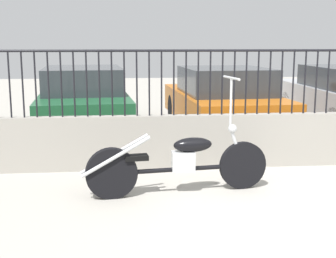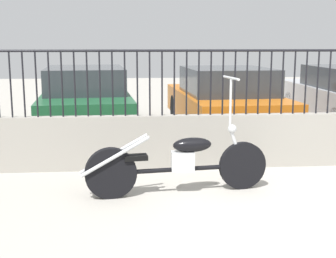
{
  "view_description": "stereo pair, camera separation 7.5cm",
  "coord_description": "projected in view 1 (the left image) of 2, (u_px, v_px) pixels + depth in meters",
  "views": [
    {
      "loc": [
        -1.96,
        -4.17,
        1.85
      ],
      "look_at": [
        -1.38,
        1.93,
        0.7
      ],
      "focal_mm": 50.0,
      "sensor_mm": 36.0,
      "label": 1
    },
    {
      "loc": [
        -1.89,
        -4.17,
        1.85
      ],
      "look_at": [
        -1.38,
        1.93,
        0.7
      ],
      "focal_mm": 50.0,
      "sensor_mm": 36.0,
      "label": 2
    }
  ],
  "objects": [
    {
      "name": "ground_plane",
      "position": [
        326.0,
        232.0,
        4.6
      ],
      "size": [
        40.0,
        40.0,
        0.0
      ],
      "primitive_type": "plane",
      "color": "#ADA89E"
    },
    {
      "name": "low_wall",
      "position": [
        256.0,
        140.0,
        7.0
      ],
      "size": [
        9.39,
        0.18,
        0.79
      ],
      "color": "#9E998E",
      "rests_on": "ground_plane"
    },
    {
      "name": "fence_railing",
      "position": [
        258.0,
        73.0,
        6.81
      ],
      "size": [
        9.39,
        0.04,
        0.95
      ],
      "color": "black",
      "rests_on": "low_wall"
    },
    {
      "name": "motorcycle_black",
      "position": [
        170.0,
        163.0,
        5.7
      ],
      "size": [
        2.33,
        0.59,
        1.43
      ],
      "rotation": [
        0.0,
        0.0,
        0.13
      ],
      "color": "black",
      "rests_on": "ground_plane"
    },
    {
      "name": "car_green",
      "position": [
        84.0,
        99.0,
        9.75
      ],
      "size": [
        2.08,
        4.69,
        1.33
      ],
      "rotation": [
        0.0,
        0.0,
        1.65
      ],
      "color": "black",
      "rests_on": "ground_plane"
    },
    {
      "name": "car_orange",
      "position": [
        223.0,
        100.0,
        9.58
      ],
      "size": [
        2.01,
        4.18,
        1.33
      ],
      "rotation": [
        0.0,
        0.0,
        1.62
      ],
      "color": "black",
      "rests_on": "ground_plane"
    }
  ]
}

